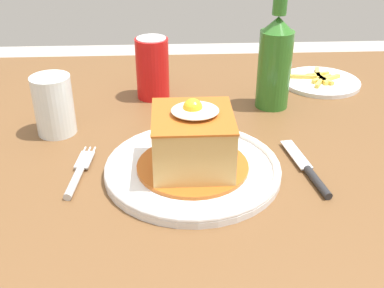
% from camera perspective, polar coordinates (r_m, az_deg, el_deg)
% --- Properties ---
extents(dining_table, '(1.28, 1.04, 0.76)m').
position_cam_1_polar(dining_table, '(0.81, -4.26, -8.05)').
color(dining_table, brown).
rests_on(dining_table, ground_plane).
extents(main_plate, '(0.27, 0.27, 0.02)m').
position_cam_1_polar(main_plate, '(0.72, 0.08, -2.92)').
color(main_plate, white).
rests_on(main_plate, dining_table).
extents(sandwich_meal, '(0.17, 0.17, 0.11)m').
position_cam_1_polar(sandwich_meal, '(0.70, 0.09, 0.26)').
color(sandwich_meal, '#B75B1E').
rests_on(sandwich_meal, main_plate).
extents(fork, '(0.03, 0.14, 0.01)m').
position_cam_1_polar(fork, '(0.73, -13.61, -3.62)').
color(fork, silver).
rests_on(fork, dining_table).
extents(knife, '(0.04, 0.17, 0.01)m').
position_cam_1_polar(knife, '(0.74, 14.13, -3.46)').
color(knife, '#262628').
rests_on(knife, dining_table).
extents(soda_can, '(0.07, 0.07, 0.12)m').
position_cam_1_polar(soda_can, '(0.96, -4.79, 9.10)').
color(soda_can, red).
rests_on(soda_can, dining_table).
extents(beer_bottle_green, '(0.06, 0.06, 0.27)m').
position_cam_1_polar(beer_bottle_green, '(0.92, 10.00, 10.23)').
color(beer_bottle_green, '#2D6B23').
rests_on(beer_bottle_green, dining_table).
extents(drinking_glass, '(0.07, 0.07, 0.10)m').
position_cam_1_polar(drinking_glass, '(0.86, -16.26, 4.07)').
color(drinking_glass, silver).
rests_on(drinking_glass, dining_table).
extents(side_plate_fries, '(0.17, 0.17, 0.02)m').
position_cam_1_polar(side_plate_fries, '(1.08, 15.19, 7.30)').
color(side_plate_fries, white).
rests_on(side_plate_fries, dining_table).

